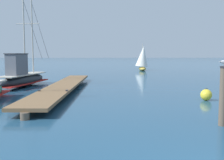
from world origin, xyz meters
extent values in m
cube|color=brown|center=(-4.85, 14.60, 0.37)|extent=(3.05, 16.21, 0.16)
cylinder|color=brown|center=(-5.48, 6.57, 0.15)|extent=(0.36, 0.36, 0.29)
cylinder|color=brown|center=(-5.06, 11.92, 0.15)|extent=(0.36, 0.36, 0.29)
cylinder|color=brown|center=(-4.64, 17.28, 0.15)|extent=(0.36, 0.36, 0.29)
cylinder|color=brown|center=(-4.23, 22.64, 0.15)|extent=(0.36, 0.36, 0.29)
cube|color=#333338|center=(-5.90, 11.45, 0.49)|extent=(0.14, 0.21, 0.08)
cube|color=#333338|center=(-4.31, 11.33, 0.49)|extent=(0.14, 0.21, 0.08)
ellipsoid|color=black|center=(-8.37, 17.64, 0.49)|extent=(2.95, 6.58, 0.99)
cube|color=#B2AD9E|center=(-8.37, 17.64, 0.95)|extent=(2.63, 5.91, 0.08)
cube|color=#B21E19|center=(-8.37, 17.64, 0.27)|extent=(2.93, 6.46, 0.08)
cube|color=#565B66|center=(-8.60, 16.71, 1.79)|extent=(1.29, 1.98, 1.59)
cube|color=#3D3D42|center=(-8.60, 16.71, 2.61)|extent=(1.39, 2.14, 0.06)
cylinder|color=#B2ADA3|center=(-8.30, 17.95, 4.14)|extent=(0.11, 0.11, 6.30)
cylinder|color=#B2ADA3|center=(-8.30, 17.95, 5.00)|extent=(1.32, 0.37, 0.06)
cylinder|color=#333338|center=(-7.90, 19.61, 4.46)|extent=(0.79, 3.19, 4.66)
cylinder|color=#B2ADA3|center=(-7.96, 19.35, 4.21)|extent=(0.11, 0.11, 6.44)
cylinder|color=#B2ADA3|center=(-7.96, 19.35, 5.18)|extent=(1.32, 0.37, 0.06)
cylinder|color=#333338|center=(-7.56, 21.04, 4.53)|extent=(0.81, 3.26, 4.76)
cylinder|color=brown|center=(1.82, 5.17, 1.07)|extent=(0.26, 0.26, 2.15)
cylinder|color=#28282D|center=(1.82, 5.17, 2.12)|extent=(0.30, 0.30, 0.06)
cylinder|color=gold|center=(1.82, 5.19, 2.18)|extent=(0.01, 0.01, 0.07)
ellipsoid|color=silver|center=(1.81, 5.23, 2.30)|extent=(0.24, 0.08, 0.09)
ellipsoid|color=#383838|center=(1.70, 5.25, 2.29)|extent=(0.07, 0.04, 0.04)
ellipsoid|color=silver|center=(1.78, 5.12, 2.30)|extent=(0.24, 0.08, 0.09)
ellipsoid|color=#383838|center=(1.68, 5.15, 2.29)|extent=(0.07, 0.04, 0.04)
cone|color=white|center=(1.67, 5.20, 2.29)|extent=(0.09, 0.09, 0.07)
sphere|color=yellow|center=(3.48, 10.22, 0.31)|extent=(0.63, 0.63, 0.63)
torus|color=black|center=(3.48, 10.22, 0.63)|extent=(0.14, 0.02, 0.14)
ellipsoid|color=gold|center=(5.12, 37.40, 0.30)|extent=(1.57, 4.00, 0.60)
cylinder|color=#B2ADA3|center=(5.14, 37.50, 2.47)|extent=(0.08, 0.08, 3.73)
cone|color=silver|center=(5.09, 37.15, 2.28)|extent=(2.49, 2.21, 3.36)
camera|label=1|loc=(-2.81, -3.66, 2.55)|focal=41.70mm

